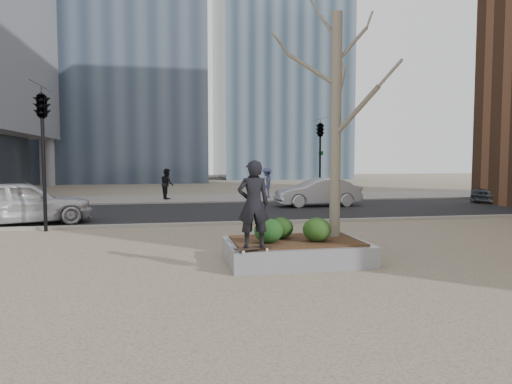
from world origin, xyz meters
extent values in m
plane|color=gray|center=(0.00, 0.00, 0.00)|extent=(120.00, 120.00, 0.00)
cube|color=black|center=(0.00, 10.00, 0.01)|extent=(60.00, 8.00, 0.02)
cube|color=gray|center=(0.00, 17.00, 0.01)|extent=(60.00, 6.00, 0.02)
cube|color=gray|center=(1.00, 0.00, 0.23)|extent=(3.00, 2.00, 0.45)
cube|color=#382314|center=(1.00, 0.00, 0.47)|extent=(2.70, 1.70, 0.04)
ellipsoid|color=#133B17|center=(0.33, -0.27, 0.75)|extent=(0.60, 0.60, 0.51)
ellipsoid|color=black|center=(0.72, 0.22, 0.72)|extent=(0.55, 0.55, 0.47)
ellipsoid|color=#1D3F14|center=(1.38, -0.30, 0.75)|extent=(0.60, 0.60, 0.51)
imported|color=black|center=(-0.10, -0.88, 1.37)|extent=(0.64, 0.44, 1.69)
imported|color=silver|center=(-6.63, 7.15, 0.78)|extent=(4.82, 3.18, 1.53)
imported|color=#AFB3B8|center=(5.29, 11.33, 0.69)|extent=(4.11, 1.60, 1.33)
imported|color=#4F525A|center=(15.86, 11.56, 0.69)|extent=(4.96, 3.32, 1.33)
imported|color=black|center=(-1.82, 16.67, 0.88)|extent=(0.85, 0.98, 1.72)
imported|color=#464C7E|center=(3.91, 16.48, 0.91)|extent=(0.94, 1.28, 1.77)
imported|color=black|center=(3.00, 15.81, 0.92)|extent=(1.13, 0.71, 1.80)
camera|label=1|loc=(-1.69, -9.49, 2.22)|focal=32.00mm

